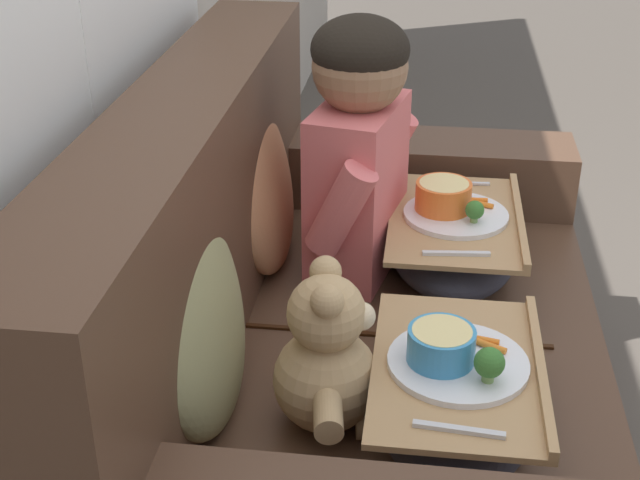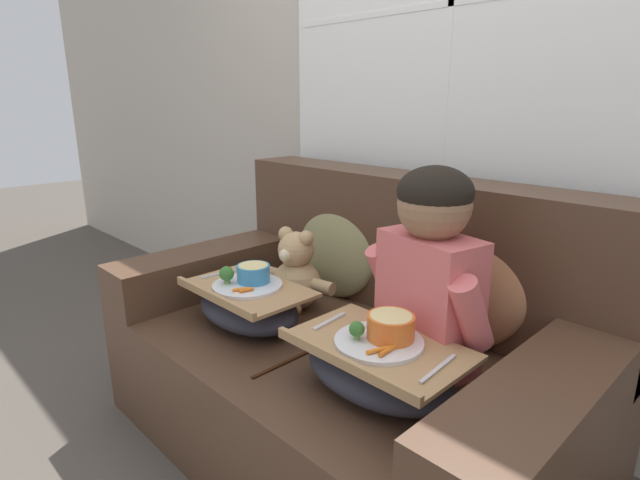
% 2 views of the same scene
% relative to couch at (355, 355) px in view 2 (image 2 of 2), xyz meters
% --- Properties ---
extents(ground_plane, '(14.00, 14.00, 0.00)m').
position_rel_couch_xyz_m(ground_plane, '(0.00, -0.07, -0.33)').
color(ground_plane, '#4C443D').
extents(wall_back_with_window, '(8.00, 0.08, 2.60)m').
position_rel_couch_xyz_m(wall_back_with_window, '(0.00, 0.53, 0.99)').
color(wall_back_with_window, '#BCB2A3').
rests_on(wall_back_with_window, ground_plane).
extents(couch, '(1.62, 0.98, 0.94)m').
position_rel_couch_xyz_m(couch, '(0.00, 0.00, 0.00)').
color(couch, '#4C3323').
rests_on(couch, ground_plane).
extents(throw_pillow_behind_child, '(0.44, 0.21, 0.45)m').
position_rel_couch_xyz_m(throw_pillow_behind_child, '(0.29, 0.22, 0.30)').
color(throw_pillow_behind_child, '#B2754C').
rests_on(throw_pillow_behind_child, couch).
extents(throw_pillow_behind_teddy, '(0.43, 0.21, 0.45)m').
position_rel_couch_xyz_m(throw_pillow_behind_teddy, '(-0.29, 0.22, 0.30)').
color(throw_pillow_behind_teddy, '#898456').
rests_on(throw_pillow_behind_teddy, couch).
extents(child_figure, '(0.45, 0.25, 0.61)m').
position_rel_couch_xyz_m(child_figure, '(0.29, -0.02, 0.43)').
color(child_figure, '#DB6666').
rests_on(child_figure, couch).
extents(teddy_bear, '(0.34, 0.24, 0.32)m').
position_rel_couch_xyz_m(teddy_bear, '(-0.29, -0.02, 0.23)').
color(teddy_bear, tan).
rests_on(teddy_bear, couch).
extents(lap_tray_child, '(0.48, 0.30, 0.23)m').
position_rel_couch_xyz_m(lap_tray_child, '(0.30, -0.24, 0.18)').
color(lap_tray_child, '#2D2D38').
rests_on(lap_tray_child, child_figure).
extents(lap_tray_teddy, '(0.45, 0.29, 0.22)m').
position_rel_couch_xyz_m(lap_tray_teddy, '(-0.30, -0.24, 0.18)').
color(lap_tray_teddy, '#2D2D38').
rests_on(lap_tray_teddy, teddy_bear).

